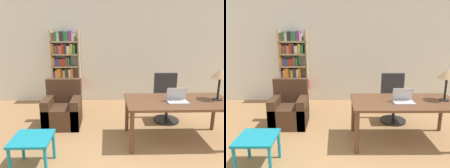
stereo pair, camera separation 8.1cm
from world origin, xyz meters
TOP-DOWN VIEW (x-y plane):
  - wall_back at (0.00, 4.53)m, footprint 8.00×0.06m
  - desk at (0.83, 2.11)m, footprint 1.81×0.92m
  - laptop at (0.78, 2.05)m, footprint 0.34×0.24m
  - table_lamp at (1.52, 2.15)m, footprint 0.30×0.30m
  - office_chair at (0.88, 3.04)m, footprint 0.54×0.54m
  - side_table_blue at (-1.45, 1.37)m, footprint 0.54×0.53m
  - armchair at (-1.30, 2.83)m, footprint 0.72×0.67m
  - bookshelf at (-1.49, 4.34)m, footprint 0.74×0.28m

SIDE VIEW (x-z plane):
  - armchair at x=-1.30m, z-range -0.16..0.78m
  - side_table_blue at x=-1.45m, z-range 0.16..0.64m
  - office_chair at x=0.88m, z-range -0.06..0.95m
  - desk at x=0.83m, z-range 0.29..1.03m
  - laptop at x=0.78m, z-range 0.68..0.92m
  - bookshelf at x=-1.49m, z-range -0.02..1.91m
  - table_lamp at x=1.52m, z-range 0.92..1.45m
  - wall_back at x=0.00m, z-range 0.00..2.70m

